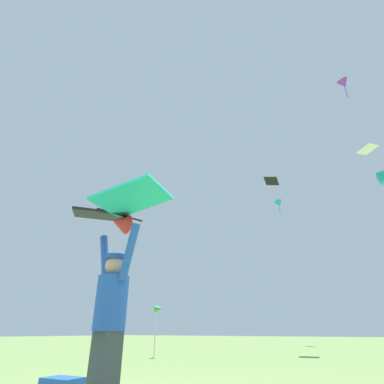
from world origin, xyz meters
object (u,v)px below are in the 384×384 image
(held_stunt_kite, at_px, (116,212))
(distant_kite_teal_low_left, at_px, (279,204))
(distant_kite_black_mid_left, at_px, (272,181))
(kite_flyer_person, at_px, (110,319))
(distant_kite_teal_mid_right, at_px, (382,178))
(marker_flag, at_px, (159,312))
(distant_kite_white_low_right, at_px, (367,149))
(distant_kite_purple_overhead_distant, at_px, (344,83))

(held_stunt_kite, height_order, distant_kite_teal_low_left, distant_kite_teal_low_left)
(held_stunt_kite, xyz_separation_m, distant_kite_black_mid_left, (-1.91, 12.45, 6.31))
(held_stunt_kite, xyz_separation_m, distant_kite_teal_low_left, (-4.48, 21.91, 8.83))
(kite_flyer_person, bearing_deg, distant_kite_teal_mid_right, 83.46)
(distant_kite_black_mid_left, relative_size, marker_flag, 0.60)
(kite_flyer_person, bearing_deg, distant_kite_white_low_right, 72.96)
(kite_flyer_person, bearing_deg, marker_flag, 126.43)
(distant_kite_teal_mid_right, relative_size, marker_flag, 0.86)
(held_stunt_kite, distance_m, marker_flag, 8.49)
(held_stunt_kite, relative_size, distant_kite_teal_mid_right, 1.14)
(distant_kite_teal_mid_right, xyz_separation_m, distant_kite_black_mid_left, (-5.71, -20.64, -7.53))
(kite_flyer_person, xyz_separation_m, distant_kite_teal_mid_right, (3.79, 33.02, 15.04))
(held_stunt_kite, bearing_deg, distant_kite_teal_mid_right, 83.45)
(distant_kite_teal_mid_right, xyz_separation_m, marker_flag, (-8.79, -26.25, -14.50))
(kite_flyer_person, height_order, distant_kite_black_mid_left, distant_kite_black_mid_left)
(held_stunt_kite, bearing_deg, distant_kite_purple_overhead_distant, 81.89)
(distant_kite_teal_low_left, height_order, marker_flag, distant_kite_teal_low_left)
(distant_kite_white_low_right, relative_size, distant_kite_teal_low_left, 0.45)
(distant_kite_teal_mid_right, distance_m, distant_kite_purple_overhead_distant, 14.22)
(distant_kite_teal_low_left, bearing_deg, distant_kite_purple_overhead_distant, -20.94)
(kite_flyer_person, distance_m, distant_kite_teal_mid_right, 36.48)
(distant_kite_black_mid_left, height_order, marker_flag, distant_kite_black_mid_left)
(kite_flyer_person, relative_size, distant_kite_purple_overhead_distant, 0.95)
(kite_flyer_person, relative_size, distant_kite_white_low_right, 2.68)
(distant_kite_white_low_right, distance_m, distant_kite_black_mid_left, 5.88)
(distant_kite_teal_mid_right, distance_m, distant_kite_white_low_right, 25.44)
(distant_kite_black_mid_left, bearing_deg, held_stunt_kite, -81.26)
(distant_kite_teal_mid_right, xyz_separation_m, distant_kite_purple_overhead_distant, (-1.07, -13.93, 2.68))
(distant_kite_black_mid_left, xyz_separation_m, marker_flag, (-3.07, -5.61, -6.97))
(distant_kite_teal_low_left, distance_m, marker_flag, 17.82)
(distant_kite_teal_low_left, distance_m, distant_kite_black_mid_left, 10.13)
(distant_kite_teal_mid_right, bearing_deg, distant_kite_black_mid_left, -105.48)
(held_stunt_kite, bearing_deg, distant_kite_teal_low_left, 101.54)
(kite_flyer_person, distance_m, marker_flag, 8.43)
(distant_kite_teal_low_left, relative_size, distant_kite_purple_overhead_distant, 0.78)
(distant_kite_white_low_right, xyz_separation_m, marker_flag, (-7.82, -2.44, -5.59))
(kite_flyer_person, height_order, distant_kite_teal_low_left, distant_kite_teal_low_left)
(distant_kite_teal_low_left, bearing_deg, distant_kite_white_low_right, -59.96)
(distant_kite_teal_low_left, height_order, distant_kite_black_mid_left, distant_kite_teal_low_left)
(kite_flyer_person, bearing_deg, distant_kite_black_mid_left, 98.85)
(distant_kite_white_low_right, distance_m, distant_kite_teal_low_left, 15.11)
(marker_flag, bearing_deg, distant_kite_teal_low_left, 88.07)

